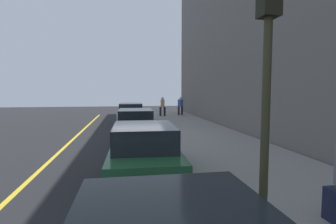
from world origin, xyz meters
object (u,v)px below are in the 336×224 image
(rolling_suitcase, at_px, (335,205))
(pedestrian_blue_coat, at_px, (180,106))
(parked_car_white, at_px, (131,113))
(parked_car_black, at_px, (136,124))
(pedestrian_tan_coat, at_px, (163,106))
(traffic_light_pole, at_px, (267,59))
(parked_car_green, at_px, (144,151))

(rolling_suitcase, bearing_deg, pedestrian_blue_coat, -4.15)
(parked_car_white, bearing_deg, rolling_suitcase, -168.25)
(parked_car_black, distance_m, pedestrian_blue_coat, 11.75)
(parked_car_white, xyz_separation_m, pedestrian_tan_coat, (4.02, -2.90, 0.31))
(pedestrian_blue_coat, height_order, rolling_suitcase, pedestrian_blue_coat)
(parked_car_black, height_order, traffic_light_pole, traffic_light_pole)
(parked_car_green, height_order, traffic_light_pole, traffic_light_pole)
(parked_car_black, xyz_separation_m, pedestrian_blue_coat, (10.83, -4.55, 0.28))
(pedestrian_tan_coat, xyz_separation_m, pedestrian_blue_coat, (0.52, -1.74, -0.02))
(parked_car_green, distance_m, rolling_suitcase, 4.49)
(parked_car_white, bearing_deg, pedestrian_blue_coat, -45.67)
(parked_car_green, relative_size, pedestrian_blue_coat, 2.57)
(pedestrian_blue_coat, distance_m, rolling_suitcase, 19.97)
(traffic_light_pole, bearing_deg, pedestrian_blue_coat, -8.57)
(parked_car_green, xyz_separation_m, rolling_suitcase, (-3.24, -3.09, -0.31))
(pedestrian_blue_coat, xyz_separation_m, traffic_light_pole, (-20.39, 3.07, 1.82))
(pedestrian_blue_coat, bearing_deg, parked_car_green, 164.77)
(pedestrian_blue_coat, bearing_deg, parked_car_black, 157.23)
(parked_car_black, relative_size, pedestrian_blue_coat, 2.56)
(parked_car_green, relative_size, pedestrian_tan_coat, 2.51)
(pedestrian_blue_coat, bearing_deg, rolling_suitcase, 175.85)
(parked_car_black, bearing_deg, traffic_light_pole, -171.22)
(parked_car_white, distance_m, traffic_light_pole, 16.07)
(pedestrian_tan_coat, bearing_deg, parked_car_black, 164.80)
(parked_car_white, distance_m, rolling_suitcase, 15.71)
(parked_car_white, distance_m, pedestrian_blue_coat, 6.50)
(pedestrian_blue_coat, distance_m, traffic_light_pole, 20.70)
(parked_car_white, xyz_separation_m, traffic_light_pole, (-15.85, -1.57, 2.11))
(traffic_light_pole, bearing_deg, parked_car_green, 21.56)
(parked_car_green, height_order, rolling_suitcase, parked_car_green)
(rolling_suitcase, bearing_deg, parked_car_black, 18.86)
(pedestrian_blue_coat, relative_size, traffic_light_pole, 0.42)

